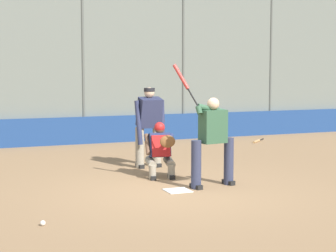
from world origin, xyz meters
TOP-DOWN VIEW (x-y plane):
  - ground_plane at (0.00, 0.00)m, footprint 160.00×160.00m
  - home_plate_marker at (0.00, 0.00)m, footprint 0.43×0.43m
  - backstop_fence at (0.00, -6.98)m, footprint 18.91×0.08m
  - padding_wall at (0.00, -6.88)m, footprint 18.45×0.18m
  - batter_at_plate at (-0.73, -0.11)m, footprint 1.11×0.59m
  - catcher_behind_plate at (-0.16, -1.24)m, footprint 0.60×0.74m
  - umpire_home at (-0.35, -2.42)m, footprint 0.71×0.45m
  - spare_bat_near_backstop at (-4.83, -5.33)m, footprint 0.70×0.62m
  - baseball_loose at (2.58, 1.36)m, footprint 0.07×0.07m

SIDE VIEW (x-z plane):
  - ground_plane at x=0.00m, z-range 0.00..0.00m
  - home_plate_marker at x=0.00m, z-range 0.00..0.01m
  - spare_bat_near_backstop at x=-4.83m, z-range 0.00..0.07m
  - baseball_loose at x=2.58m, z-range 0.00..0.07m
  - padding_wall at x=0.00m, z-range 0.00..0.78m
  - catcher_behind_plate at x=-0.16m, z-range 0.02..1.12m
  - batter_at_plate at x=-0.73m, z-range -0.23..2.01m
  - umpire_home at x=-0.35m, z-range 0.07..1.82m
  - backstop_fence at x=0.00m, z-range 0.09..4.68m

